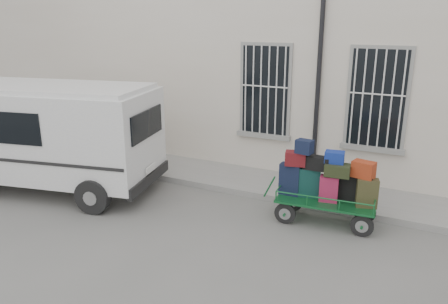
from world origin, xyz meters
The scene contains 5 objects.
ground centered at (0.00, 0.00, 0.00)m, with size 80.00×80.00×0.00m, color slate.
building centered at (0.00, 5.50, 3.00)m, with size 24.00×5.15×6.00m.
sidewalk centered at (0.00, 2.20, 0.07)m, with size 24.00×1.70×0.15m, color gray.
luggage_cart centered at (1.75, 0.85, 0.84)m, with size 2.30×1.02×1.71m.
van centered at (-4.56, -0.20, 1.46)m, with size 5.36×3.10×2.54m.
Camera 1 is at (3.52, -7.31, 3.97)m, focal length 35.00 mm.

